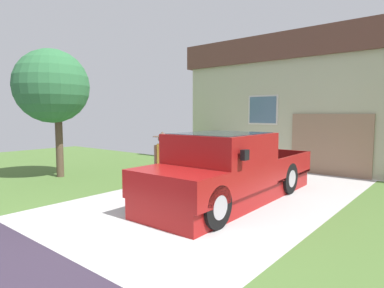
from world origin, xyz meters
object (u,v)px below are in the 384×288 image
Objects in this scene: front_yard_tree at (52,88)px; wheeled_trash_bin at (208,151)px; handbag at (156,191)px; house_with_garage at (340,103)px; person_with_hat at (163,161)px; pickup_truck at (224,172)px.

front_yard_tree is 6.18m from wheeled_trash_bin.
handbag is 0.04× the size of house_with_garage.
wheeled_trash_bin is (-2.16, 4.79, -0.34)m from person_with_hat.
house_with_garage is at bearing 79.56° from handbag.
house_with_garage is 2.70× the size of front_yard_tree.
pickup_truck is at bearing -49.59° from wheeled_trash_bin.
handbag is (-0.08, -0.15, -0.75)m from person_with_hat.
pickup_truck is 8.79m from house_with_garage.
wheeled_trash_bin is (2.32, 5.24, -2.33)m from front_yard_tree.
house_with_garage reaches higher than front_yard_tree.
person_with_hat is 1.58× the size of wheeled_trash_bin.
person_with_hat is at bearing -65.74° from wheeled_trash_bin.
house_with_garage is at bearing 48.70° from wheeled_trash_bin.
pickup_truck is at bearing 22.66° from handbag.
person_with_hat is 4.92m from front_yard_tree.
house_with_garage is 11.34m from front_yard_tree.
wheeled_trash_bin is (-3.65, 4.29, -0.17)m from pickup_truck.
front_yard_tree reaches higher than pickup_truck.
person_with_hat is 5.27m from wheeled_trash_bin.
person_with_hat is 0.15× the size of house_with_garage.
pickup_truck reaches higher than wheeled_trash_bin.
wheeled_trash_bin is at bearing -50.63° from pickup_truck.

